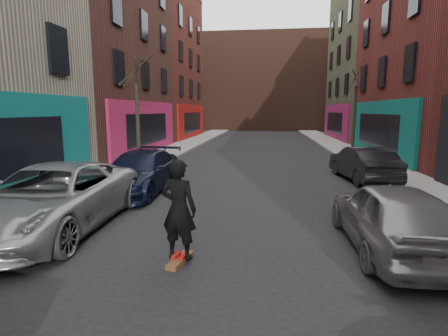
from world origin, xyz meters
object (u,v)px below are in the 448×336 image
(tree_right_far, at_px, (355,101))
(parked_right_far, at_px, (392,216))
(skateboarder, at_px, (179,209))
(parked_left_end, at_px, (140,172))
(parked_right_end, at_px, (363,163))
(skateboard, at_px, (180,260))
(parked_left_far, at_px, (53,198))
(tree_left_far, at_px, (137,101))

(tree_right_far, bearing_deg, parked_right_far, -100.34)
(parked_right_far, height_order, skateboarder, skateboarder)
(parked_right_far, bearing_deg, tree_right_far, -101.14)
(skateboarder, bearing_deg, parked_left_end, -50.96)
(parked_right_end, distance_m, skateboard, 10.51)
(parked_left_far, bearing_deg, skateboarder, -24.53)
(parked_right_far, bearing_deg, tree_left_far, -48.80)
(tree_left_far, distance_m, skateboard, 13.12)
(tree_left_far, height_order, tree_right_far, tree_right_far)
(tree_right_far, distance_m, skateboard, 19.35)
(tree_left_far, distance_m, parked_right_far, 14.29)
(skateboarder, bearing_deg, parked_left_far, -11.05)
(tree_right_far, height_order, parked_left_end, tree_right_far)
(parked_left_far, xyz_separation_m, parked_right_far, (7.80, -0.35, -0.06))
(parked_left_end, distance_m, skateboard, 6.42)
(parked_left_end, height_order, skateboard, parked_left_end)
(tree_left_far, bearing_deg, parked_right_far, -48.00)
(tree_left_far, height_order, parked_right_end, tree_left_far)
(parked_left_far, xyz_separation_m, parked_right_end, (9.20, 7.33, -0.08))
(parked_left_end, xyz_separation_m, parked_right_end, (8.55, 3.16, -0.01))
(tree_left_far, height_order, parked_right_far, tree_left_far)
(tree_right_far, distance_m, parked_right_far, 16.94)
(skateboard, bearing_deg, parked_left_far, 168.95)
(parked_left_far, xyz_separation_m, skateboard, (3.56, -1.51, -0.75))
(tree_left_far, relative_size, parked_left_far, 1.12)
(parked_left_far, distance_m, skateboarder, 3.87)
(tree_left_far, xyz_separation_m, skateboarder, (5.16, -11.60, -2.31))
(tree_left_far, relative_size, skateboarder, 3.36)
(skateboarder, bearing_deg, tree_left_far, -54.06)
(tree_right_far, height_order, parked_right_end, tree_right_far)
(tree_left_far, height_order, skateboarder, tree_left_far)
(tree_right_far, xyz_separation_m, parked_left_end, (-10.15, -11.91, -2.80))
(skateboarder, bearing_deg, parked_right_far, -152.77)
(tree_right_far, height_order, skateboarder, tree_right_far)
(parked_left_far, height_order, parked_left_end, parked_left_far)
(parked_right_far, xyz_separation_m, parked_right_end, (1.40, 7.68, -0.02))
(tree_left_far, relative_size, parked_right_far, 1.49)
(tree_left_far, xyz_separation_m, parked_left_far, (1.60, -10.09, -2.58))
(parked_left_end, distance_m, parked_right_end, 9.11)
(skateboard, bearing_deg, skateboarder, 0.00)
(skateboard, height_order, skateboarder, skateboarder)
(parked_right_far, distance_m, skateboard, 4.45)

